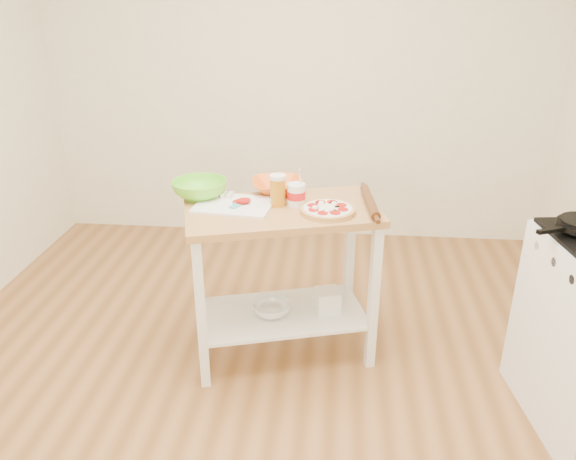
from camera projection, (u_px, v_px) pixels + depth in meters
The scene contains 13 objects.
room_shell at pixel (255, 153), 2.30m from camera, with size 4.04×4.54×2.74m.
prep_island at pixel (282, 253), 3.06m from camera, with size 1.12×0.81×0.90m.
pizza at pixel (327, 210), 2.90m from camera, with size 0.29×0.29×0.05m.
cutting_board at pixel (234, 204), 2.99m from camera, with size 0.43×0.34×0.04m.
spatula at pixel (238, 204), 2.97m from camera, with size 0.07×0.15×0.01m.
knife at pixel (201, 195), 3.09m from camera, with size 0.25×0.14×0.01m.
orange_bowl at pixel (277, 186), 3.17m from camera, with size 0.29×0.29×0.07m, color orange.
green_bowl at pixel (200, 189), 3.09m from camera, with size 0.30×0.30×0.09m, color #6DDA2C.
beer_pint at pixel (278, 190), 2.96m from camera, with size 0.08×0.08×0.17m.
yogurt_tub at pixel (296, 194), 2.98m from camera, with size 0.10×0.10×0.21m.
rolling_pin at pixel (370, 202), 2.97m from camera, with size 0.05×0.05×0.42m, color #562E13.
shelf_glass_bowl at pixel (272, 309), 3.18m from camera, with size 0.22×0.22×0.07m, color silver.
shelf_bin at pixel (327, 300), 3.20m from camera, with size 0.13×0.13×0.13m, color white.
Camera 1 is at (0.34, -2.20, 1.99)m, focal length 35.00 mm.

